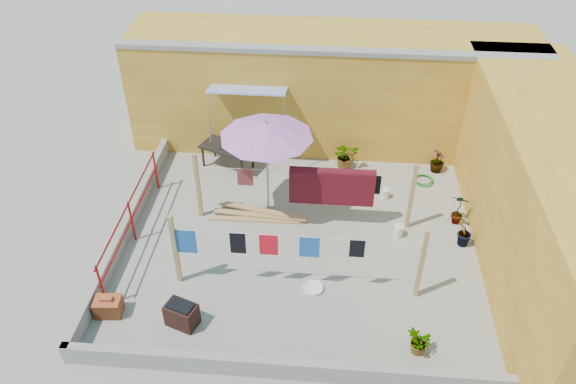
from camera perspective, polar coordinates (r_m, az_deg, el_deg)
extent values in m
plane|color=#9E998E|center=(13.07, 1.28, -5.18)|extent=(80.00, 80.00, 0.00)
cube|color=gold|center=(16.03, 4.34, 10.46)|extent=(11.00, 2.40, 3.20)
cube|color=gray|center=(14.42, 4.52, 14.07)|extent=(11.00, 0.35, 0.12)
cube|color=#2D51B2|center=(14.51, -4.15, 10.31)|extent=(2.00, 0.79, 0.22)
cylinder|color=gray|center=(14.67, -7.95, 7.47)|extent=(0.03, 0.30, 1.28)
cylinder|color=gray|center=(14.40, -0.47, 7.22)|extent=(0.03, 0.30, 1.28)
cube|color=gold|center=(12.90, 25.09, -0.81)|extent=(2.40, 9.00, 3.20)
cube|color=gray|center=(10.54, -0.10, -17.54)|extent=(8.30, 0.16, 0.44)
cube|color=gray|center=(13.71, -16.01, -3.32)|extent=(0.16, 7.30, 0.44)
cylinder|color=maroon|center=(11.95, -18.44, -9.03)|extent=(0.05, 0.05, 1.10)
cylinder|color=maroon|center=(13.29, -15.57, -2.86)|extent=(0.05, 0.05, 1.10)
cylinder|color=maroon|center=(14.77, -13.28, 2.13)|extent=(0.05, 0.05, 1.10)
cylinder|color=maroon|center=(12.98, -15.93, -1.18)|extent=(0.04, 4.20, 0.04)
cylinder|color=maroon|center=(13.25, -15.61, -2.70)|extent=(0.04, 4.20, 0.04)
cube|color=tan|center=(11.82, -11.38, -5.75)|extent=(0.09, 0.09, 1.80)
cube|color=tan|center=(11.59, 13.38, -7.16)|extent=(0.09, 0.09, 1.80)
cube|color=tan|center=(13.24, 12.43, -0.48)|extent=(0.09, 0.09, 1.80)
cube|color=tan|center=(13.44, -9.13, 0.64)|extent=(0.09, 0.09, 1.80)
cylinder|color=silver|center=(11.06, 0.89, -4.55)|extent=(5.00, 0.01, 0.01)
cylinder|color=silver|center=(12.78, 1.61, 2.04)|extent=(5.00, 0.01, 0.01)
cube|color=#470B14|center=(12.99, 4.47, 0.50)|extent=(1.97, 0.22, 0.88)
cube|color=black|center=(12.96, 8.59, 0.74)|extent=(0.37, 0.02, 0.52)
cube|color=maroon|center=(13.04, -4.38, 1.51)|extent=(0.37, 0.02, 0.46)
cube|color=#1C5099|center=(11.60, -10.41, -4.95)|extent=(0.46, 0.02, 0.61)
cube|color=black|center=(11.36, -5.12, -5.20)|extent=(0.32, 0.02, 0.54)
cube|color=red|center=(11.28, -1.98, -5.38)|extent=(0.38, 0.02, 0.53)
cube|color=#1C5099|center=(11.23, 2.19, -5.62)|extent=(0.40, 0.02, 0.52)
cube|color=black|center=(11.22, 7.04, -5.72)|extent=(0.30, 0.02, 0.45)
cylinder|color=gray|center=(13.94, -2.00, -1.81)|extent=(0.39, 0.39, 0.06)
cylinder|color=gray|center=(13.21, -2.11, 2.22)|extent=(0.05, 0.05, 2.47)
cone|color=#D271C1|center=(12.61, -2.22, 6.32)|extent=(2.56, 2.56, 0.34)
cylinder|color=gray|center=(12.51, -2.24, 7.08)|extent=(0.04, 0.04, 0.11)
cube|color=black|center=(15.22, -6.21, 4.53)|extent=(1.57, 1.19, 0.05)
cube|color=black|center=(15.51, -8.62, 3.56)|extent=(0.05, 0.05, 0.62)
cube|color=black|center=(15.89, -7.48, 4.58)|extent=(0.05, 0.05, 0.62)
cube|color=black|center=(14.92, -4.71, 2.38)|extent=(0.05, 0.05, 0.62)
cube|color=black|center=(15.31, -3.62, 3.46)|extent=(0.05, 0.05, 0.62)
cube|color=#A04D25|center=(12.02, -17.79, -11.03)|extent=(0.56, 0.43, 0.38)
cube|color=#B05929|center=(11.85, -18.00, -10.29)|extent=(0.25, 0.13, 0.08)
cube|color=tan|center=(13.68, -3.41, -2.83)|extent=(2.23, 0.19, 0.04)
cube|color=tan|center=(13.72, -3.02, -2.36)|extent=(2.24, 0.31, 0.04)
cube|color=tan|center=(13.78, -2.63, -1.90)|extent=(2.21, 0.62, 0.04)
cube|color=black|center=(11.45, -10.74, -12.15)|extent=(0.71, 0.59, 0.50)
cube|color=black|center=(11.24, -10.90, -11.25)|extent=(0.58, 0.46, 0.04)
cylinder|color=silver|center=(12.03, 2.58, -9.75)|extent=(0.41, 0.41, 0.05)
torus|color=silver|center=(12.01, 2.58, -9.66)|extent=(0.44, 0.44, 0.05)
cylinder|color=silver|center=(13.39, 11.12, -3.90)|extent=(0.23, 0.23, 0.31)
cylinder|color=silver|center=(13.28, 11.21, -3.33)|extent=(0.06, 0.06, 0.05)
cylinder|color=silver|center=(14.49, 9.87, -0.17)|extent=(0.19, 0.19, 0.26)
cylinder|color=silver|center=(14.40, 9.93, 0.31)|extent=(0.05, 0.05, 0.04)
torus|color=#18701B|center=(15.34, 13.58, 1.12)|extent=(0.56, 0.56, 0.04)
torus|color=#18701B|center=(15.32, 13.61, 1.25)|extent=(0.47, 0.47, 0.04)
imported|color=#1C5819|center=(15.36, 5.83, 3.73)|extent=(0.81, 0.75, 0.74)
imported|color=#1C5819|center=(15.65, 14.93, 3.08)|extent=(0.45, 0.45, 0.67)
imported|color=#1C5819|center=(13.93, 16.98, -1.62)|extent=(0.55, 0.47, 0.88)
imported|color=#1C5819|center=(13.37, 17.44, -4.04)|extent=(0.50, 0.52, 0.74)
imported|color=#1C5819|center=(11.07, 13.26, -14.69)|extent=(0.51, 0.57, 0.57)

